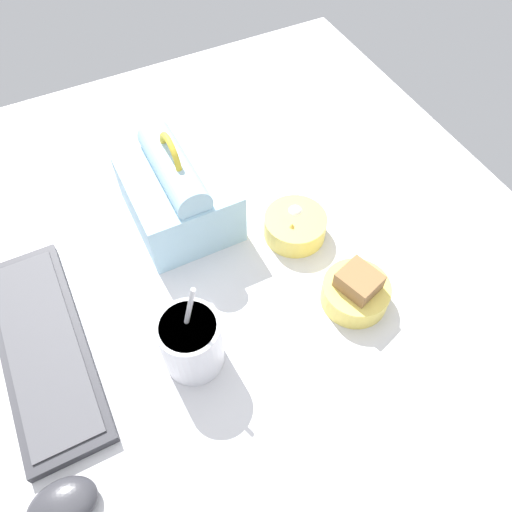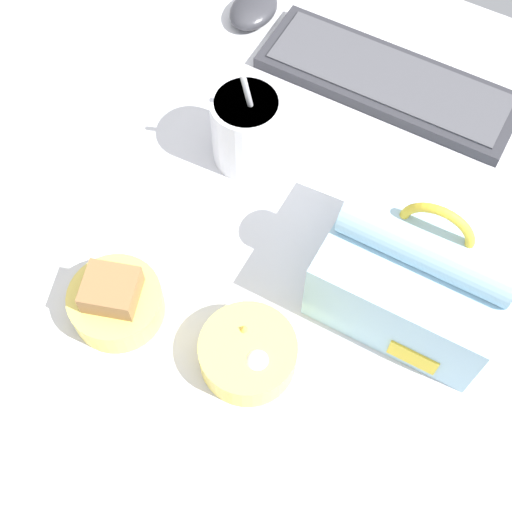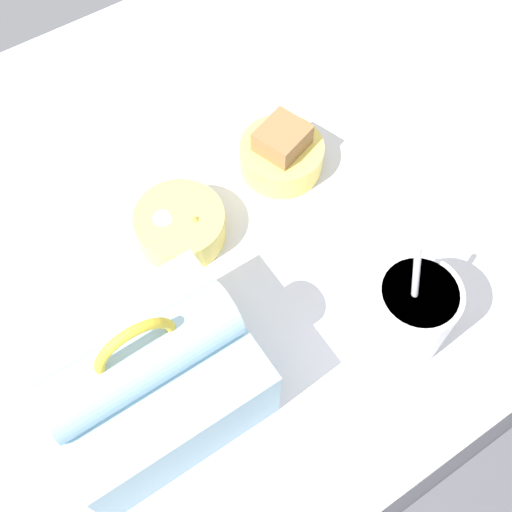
# 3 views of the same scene
# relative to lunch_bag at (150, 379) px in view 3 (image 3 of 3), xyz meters

# --- Properties ---
(desk_surface) EXTENTS (1.40, 1.10, 0.02)m
(desk_surface) POSITION_rel_lunch_bag_xyz_m (-0.22, -0.05, -0.08)
(desk_surface) COLOR silver
(desk_surface) RESTS_ON ground
(lunch_bag) EXTENTS (0.20, 0.17, 0.19)m
(lunch_bag) POSITION_rel_lunch_bag_xyz_m (0.00, 0.00, 0.00)
(lunch_bag) COLOR #9EC6DB
(lunch_bag) RESTS_ON desk_surface
(soup_cup) EXTENTS (0.09, 0.09, 0.18)m
(soup_cup) POSITION_rel_lunch_bag_xyz_m (-0.27, 0.09, -0.01)
(soup_cup) COLOR silver
(soup_cup) RESTS_ON desk_surface
(bento_bowl_sandwich) EXTENTS (0.11, 0.11, 0.07)m
(bento_bowl_sandwich) POSITION_rel_lunch_bag_xyz_m (-0.29, -0.19, -0.04)
(bento_bowl_sandwich) COLOR #EFD65B
(bento_bowl_sandwich) RESTS_ON desk_surface
(bento_bowl_snacks) EXTENTS (0.11, 0.11, 0.05)m
(bento_bowl_snacks) POSITION_rel_lunch_bag_xyz_m (-0.13, -0.17, -0.04)
(bento_bowl_snacks) COLOR #EFD65B
(bento_bowl_snacks) RESTS_ON desk_surface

